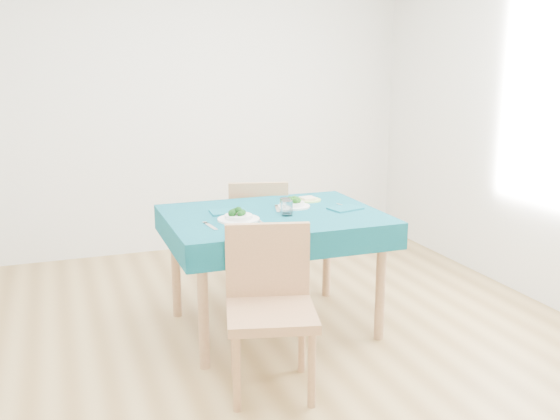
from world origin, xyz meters
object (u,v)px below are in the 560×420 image
object	(u,v)px
chair_near	(271,289)
bowl_near	(238,214)
side_plate	(308,200)
table	(274,271)
chair_far	(257,220)
bowl_far	(294,202)

from	to	relation	value
chair_near	bowl_near	xyz separation A→B (m)	(0.03, 0.66, 0.23)
side_plate	table	bearing A→B (deg)	-142.07
bowl_near	chair_near	bearing A→B (deg)	-92.56
table	chair_far	bearing A→B (deg)	79.83
bowl_near	side_plate	xyz separation A→B (m)	(0.60, 0.36, -0.03)
chair_near	bowl_near	size ratio (longest dim) A/B	4.47
table	chair_near	distance (m)	0.83
chair_near	bowl_far	distance (m)	1.02
table	chair_near	world-z (taller)	chair_near
bowl_far	chair_far	bearing A→B (deg)	94.87
table	bowl_near	distance (m)	0.50
table	bowl_near	size ratio (longest dim) A/B	5.24
bowl_near	chair_far	bearing A→B (deg)	64.96
chair_near	side_plate	distance (m)	1.22
bowl_far	chair_near	bearing A→B (deg)	-118.18
chair_near	table	bearing A→B (deg)	83.92
bowl_near	side_plate	world-z (taller)	bowl_near
bowl_near	side_plate	bearing A→B (deg)	31.19
bowl_far	table	bearing A→B (deg)	-147.62
chair_near	side_plate	world-z (taller)	chair_near
chair_far	bowl_far	bearing A→B (deg)	109.85
side_plate	chair_far	bearing A→B (deg)	115.15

